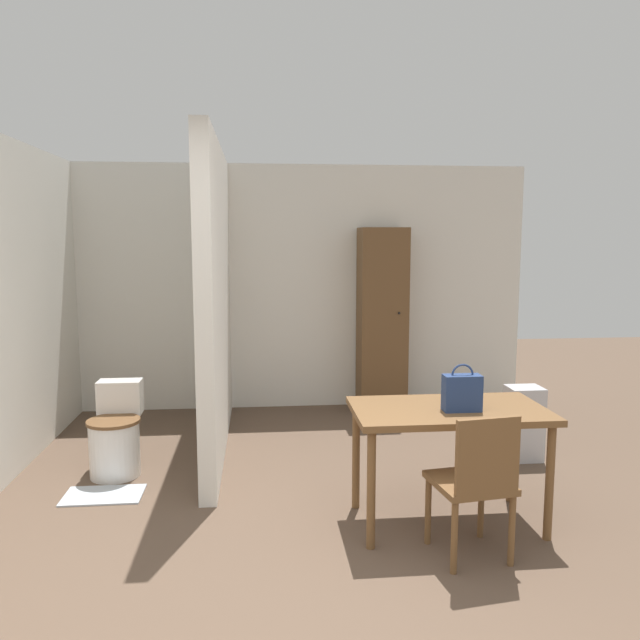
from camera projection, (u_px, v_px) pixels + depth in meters
wall_back at (281, 288)px, 6.46m from camera, size 5.09×0.12×2.50m
partition_wall at (216, 300)px, 5.14m from camera, size 0.12×2.45×2.50m
dining_table at (449, 421)px, 3.80m from camera, size 1.17×0.67×0.74m
wooden_chair at (476, 480)px, 3.37m from camera, size 0.45×0.45×0.84m
toilet at (116, 436)px, 4.67m from camera, size 0.39×0.54×0.67m
handbag at (462, 392)px, 3.71m from camera, size 0.22×0.10×0.29m
wooden_cabinet at (382, 320)px, 6.34m from camera, size 0.47×0.41×1.86m
bath_mat at (104, 495)px, 4.28m from camera, size 0.53×0.32×0.01m
space_heater at (524, 423)px, 4.97m from camera, size 0.27×0.23×0.59m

